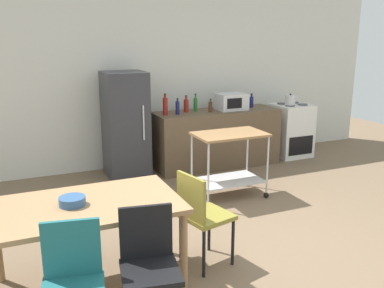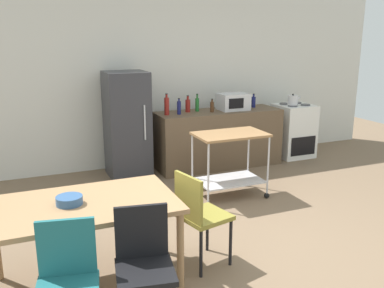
{
  "view_description": "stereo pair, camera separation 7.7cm",
  "coord_description": "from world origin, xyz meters",
  "views": [
    {
      "loc": [
        -2.08,
        -3.23,
        2.06
      ],
      "look_at": [
        -0.14,
        1.2,
        0.8
      ],
      "focal_mm": 39.39,
      "sensor_mm": 36.0,
      "label": 1
    },
    {
      "loc": [
        -2.0,
        -3.26,
        2.06
      ],
      "look_at": [
        -0.14,
        1.2,
        0.8
      ],
      "focal_mm": 39.39,
      "sensor_mm": 36.0,
      "label": 2
    }
  ],
  "objects": [
    {
      "name": "bottle_wine",
      "position": [
        0.41,
        2.69,
        1.0
      ],
      "size": [
        0.08,
        0.08,
        0.26
      ],
      "color": "maroon",
      "rests_on": "kitchen_counter"
    },
    {
      "name": "bottle_soy_sauce",
      "position": [
        0.03,
        2.58,
        1.04
      ],
      "size": [
        0.07,
        0.07,
        0.32
      ],
      "color": "maroon",
      "rests_on": "kitchen_counter"
    },
    {
      "name": "chair_black",
      "position": [
        -1.29,
        -0.68,
        0.52
      ],
      "size": [
        0.46,
        0.46,
        0.89
      ],
      "rotation": [
        0.0,
        0.0,
        -0.17
      ],
      "color": "black",
      "rests_on": "ground_plane"
    },
    {
      "name": "kitchen_counter",
      "position": [
        0.9,
        2.6,
        0.45
      ],
      "size": [
        2.0,
        0.64,
        0.9
      ],
      "primitive_type": "cube",
      "color": "brown",
      "rests_on": "ground_plane"
    },
    {
      "name": "microwave",
      "position": [
        1.15,
        2.59,
        1.03
      ],
      "size": [
        0.46,
        0.35,
        0.26
      ],
      "color": "silver",
      "rests_on": "kitchen_counter"
    },
    {
      "name": "fruit_bowl",
      "position": [
        -1.7,
        -0.01,
        0.78
      ],
      "size": [
        0.21,
        0.21,
        0.07
      ],
      "primitive_type": "cylinder",
      "color": "#33598C",
      "rests_on": "dining_table"
    },
    {
      "name": "bottle_vinegar",
      "position": [
        0.57,
        2.69,
        1.01
      ],
      "size": [
        0.06,
        0.06,
        0.27
      ],
      "color": "#1E6628",
      "rests_on": "kitchen_counter"
    },
    {
      "name": "chair_teal",
      "position": [
        -1.82,
        -0.72,
        0.52
      ],
      "size": [
        0.47,
        0.47,
        0.89
      ],
      "rotation": [
        0.0,
        0.0,
        -0.19
      ],
      "color": "#1E666B",
      "rests_on": "ground_plane"
    },
    {
      "name": "stove_oven",
      "position": [
        2.35,
        2.62,
        0.45
      ],
      "size": [
        0.6,
        0.61,
        0.92
      ],
      "color": "white",
      "rests_on": "ground_plane"
    },
    {
      "name": "kitchen_cart",
      "position": [
        0.44,
        1.33,
        0.57
      ],
      "size": [
        0.91,
        0.57,
        0.85
      ],
      "color": "olive",
      "rests_on": "ground_plane"
    },
    {
      "name": "refrigerator",
      "position": [
        -0.55,
        2.7,
        0.78
      ],
      "size": [
        0.6,
        0.63,
        1.55
      ],
      "color": "#333338",
      "rests_on": "ground_plane"
    },
    {
      "name": "bottle_sesame_oil",
      "position": [
        0.22,
        2.56,
        1.0
      ],
      "size": [
        0.06,
        0.06,
        0.24
      ],
      "color": "navy",
      "rests_on": "kitchen_counter"
    },
    {
      "name": "ground_plane",
      "position": [
        0.0,
        0.0,
        0.0
      ],
      "size": [
        12.0,
        12.0,
        0.0
      ],
      "primitive_type": "plane",
      "color": "brown"
    },
    {
      "name": "bottle_hot_sauce",
      "position": [
        0.75,
        2.54,
        0.98
      ],
      "size": [
        0.06,
        0.06,
        0.2
      ],
      "color": "#4C2D19",
      "rests_on": "kitchen_counter"
    },
    {
      "name": "kettle",
      "position": [
        2.23,
        2.52,
        1.0
      ],
      "size": [
        0.24,
        0.17,
        0.19
      ],
      "color": "silver",
      "rests_on": "stove_oven"
    },
    {
      "name": "dining_table",
      "position": [
        -1.6,
        -0.01,
        0.67
      ],
      "size": [
        1.5,
        0.9,
        0.75
      ],
      "color": "#A37A51",
      "rests_on": "ground_plane"
    },
    {
      "name": "back_wall",
      "position": [
        0.0,
        3.2,
        1.45
      ],
      "size": [
        8.4,
        0.12,
        2.9
      ],
      "primitive_type": "cube",
      "color": "silver",
      "rests_on": "ground_plane"
    },
    {
      "name": "chair_olive",
      "position": [
        -0.61,
        -0.08,
        0.52
      ],
      "size": [
        0.48,
        0.48,
        0.89
      ],
      "rotation": [
        0.0,
        0.0,
        1.81
      ],
      "color": "olive",
      "rests_on": "ground_plane"
    },
    {
      "name": "bottle_olive_oil",
      "position": [
        1.57,
        2.67,
        0.99
      ],
      "size": [
        0.07,
        0.07,
        0.23
      ],
      "color": "navy",
      "rests_on": "kitchen_counter"
    }
  ]
}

